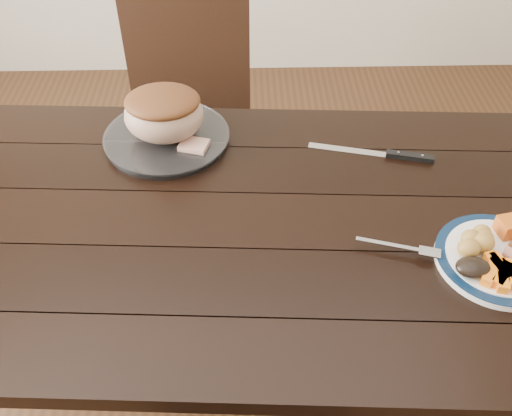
{
  "coord_description": "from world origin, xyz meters",
  "views": [
    {
      "loc": [
        0.06,
        -0.93,
        1.66
      ],
      "look_at": [
        0.08,
        -0.02,
        0.8
      ],
      "focal_mm": 40.0,
      "sensor_mm": 36.0,
      "label": 1
    }
  ],
  "objects_px": {
    "chair_far": "(192,118)",
    "fork": "(404,248)",
    "serving_platter": "(167,139)",
    "dining_table": "(222,246)",
    "roast_joint": "(164,115)",
    "dinner_plate": "(497,260)",
    "carving_knife": "(394,155)"
  },
  "relations": [
    {
      "from": "serving_platter",
      "to": "fork",
      "type": "relative_size",
      "value": 1.83
    },
    {
      "from": "serving_platter",
      "to": "fork",
      "type": "bearing_deg",
      "value": -37.67
    },
    {
      "from": "serving_platter",
      "to": "carving_knife",
      "type": "bearing_deg",
      "value": -7.77
    },
    {
      "from": "carving_knife",
      "to": "roast_joint",
      "type": "bearing_deg",
      "value": -174.02
    },
    {
      "from": "fork",
      "to": "dining_table",
      "type": "bearing_deg",
      "value": 179.37
    },
    {
      "from": "chair_far",
      "to": "roast_joint",
      "type": "bearing_deg",
      "value": 84.89
    },
    {
      "from": "chair_far",
      "to": "carving_knife",
      "type": "xyz_separation_m",
      "value": [
        0.57,
        -0.52,
        0.23
      ]
    },
    {
      "from": "serving_platter",
      "to": "chair_far",
      "type": "bearing_deg",
      "value": 87.23
    },
    {
      "from": "dining_table",
      "to": "chair_far",
      "type": "distance_m",
      "value": 0.76
    },
    {
      "from": "fork",
      "to": "carving_knife",
      "type": "bearing_deg",
      "value": 98.04
    },
    {
      "from": "dinner_plate",
      "to": "serving_platter",
      "type": "height_order",
      "value": "serving_platter"
    },
    {
      "from": "chair_far",
      "to": "fork",
      "type": "bearing_deg",
      "value": 118.76
    },
    {
      "from": "dining_table",
      "to": "chair_far",
      "type": "bearing_deg",
      "value": 99.66
    },
    {
      "from": "dinner_plate",
      "to": "carving_knife",
      "type": "height_order",
      "value": "dinner_plate"
    },
    {
      "from": "chair_far",
      "to": "serving_platter",
      "type": "distance_m",
      "value": 0.5
    },
    {
      "from": "dinner_plate",
      "to": "carving_knife",
      "type": "bearing_deg",
      "value": 111.57
    },
    {
      "from": "dining_table",
      "to": "serving_platter",
      "type": "height_order",
      "value": "serving_platter"
    },
    {
      "from": "chair_far",
      "to": "roast_joint",
      "type": "relative_size",
      "value": 4.57
    },
    {
      "from": "dining_table",
      "to": "serving_platter",
      "type": "relative_size",
      "value": 5.13
    },
    {
      "from": "dinner_plate",
      "to": "serving_platter",
      "type": "relative_size",
      "value": 0.8
    },
    {
      "from": "serving_platter",
      "to": "roast_joint",
      "type": "xyz_separation_m",
      "value": [
        0.0,
        0.0,
        0.07
      ]
    },
    {
      "from": "roast_joint",
      "to": "serving_platter",
      "type": "bearing_deg",
      "value": 0.0
    },
    {
      "from": "fork",
      "to": "carving_knife",
      "type": "relative_size",
      "value": 0.56
    },
    {
      "from": "dinner_plate",
      "to": "serving_platter",
      "type": "xyz_separation_m",
      "value": [
        -0.73,
        0.44,
        0.0
      ]
    },
    {
      "from": "dining_table",
      "to": "carving_knife",
      "type": "bearing_deg",
      "value": 26.25
    },
    {
      "from": "chair_far",
      "to": "dining_table",
      "type": "bearing_deg",
      "value": 97.32
    },
    {
      "from": "chair_far",
      "to": "roast_joint",
      "type": "distance_m",
      "value": 0.54
    },
    {
      "from": "serving_platter",
      "to": "fork",
      "type": "height_order",
      "value": "fork"
    },
    {
      "from": "chair_far",
      "to": "fork",
      "type": "xyz_separation_m",
      "value": [
        0.52,
        -0.86,
        0.25
      ]
    },
    {
      "from": "dining_table",
      "to": "serving_platter",
      "type": "bearing_deg",
      "value": 116.33
    },
    {
      "from": "dining_table",
      "to": "dinner_plate",
      "type": "distance_m",
      "value": 0.61
    },
    {
      "from": "dining_table",
      "to": "dinner_plate",
      "type": "bearing_deg",
      "value": -14.08
    }
  ]
}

